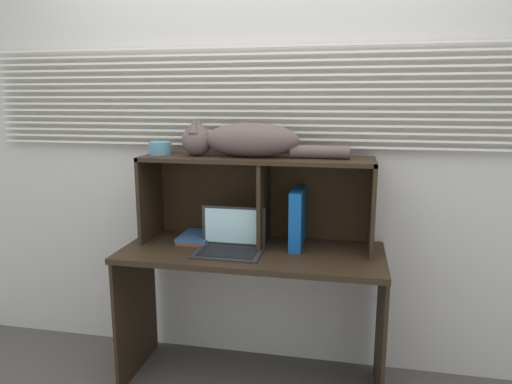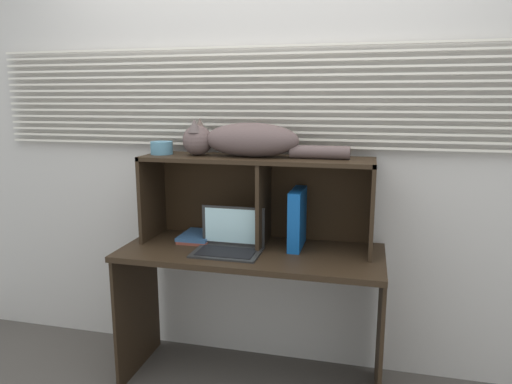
# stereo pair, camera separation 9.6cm
# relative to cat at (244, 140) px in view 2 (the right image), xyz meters

# --- Properties ---
(back_panel_with_blinds) EXTENTS (4.40, 0.08, 2.50)m
(back_panel_with_blinds) POSITION_rel_cat_xyz_m (0.07, 0.21, -0.07)
(back_panel_with_blinds) COLOR beige
(back_panel_with_blinds) RESTS_ON ground
(desk) EXTENTS (1.36, 0.56, 0.76)m
(desk) POSITION_rel_cat_xyz_m (0.07, -0.11, -0.72)
(desk) COLOR black
(desk) RESTS_ON ground
(hutch_shelf_unit) EXTENTS (1.23, 0.32, 0.47)m
(hutch_shelf_unit) POSITION_rel_cat_xyz_m (0.07, 0.03, -0.24)
(hutch_shelf_unit) COLOR black
(hutch_shelf_unit) RESTS_ON desk
(cat) EXTENTS (0.89, 0.20, 0.20)m
(cat) POSITION_rel_cat_xyz_m (0.00, 0.00, 0.00)
(cat) COLOR brown
(cat) RESTS_ON hutch_shelf_unit
(laptop) EXTENTS (0.34, 0.24, 0.22)m
(laptop) POSITION_rel_cat_xyz_m (-0.04, -0.15, -0.52)
(laptop) COLOR #262626
(laptop) RESTS_ON desk
(binder_upright) EXTENTS (0.06, 0.26, 0.31)m
(binder_upright) POSITION_rel_cat_xyz_m (0.29, 0.00, -0.41)
(binder_upright) COLOR #104D9C
(binder_upright) RESTS_ON desk
(book_stack) EXTENTS (0.18, 0.24, 0.03)m
(book_stack) POSITION_rel_cat_xyz_m (-0.27, -0.00, -0.55)
(book_stack) COLOR brown
(book_stack) RESTS_ON desk
(small_basket) EXTENTS (0.12, 0.12, 0.07)m
(small_basket) POSITION_rel_cat_xyz_m (-0.47, 0.00, -0.05)
(small_basket) COLOR teal
(small_basket) RESTS_ON hutch_shelf_unit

